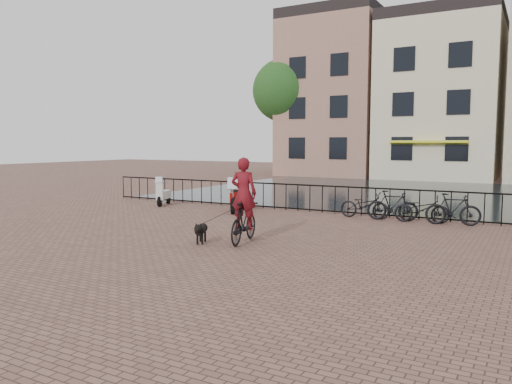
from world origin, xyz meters
The scene contains 14 objects.
ground centered at (0.00, 0.00, 0.00)m, with size 100.00×100.00×0.00m, color brown.
canal_water centered at (0.00, 17.30, 0.00)m, with size 20.00×20.00×0.00m, color black.
railing centered at (0.00, 8.00, 0.50)m, with size 20.00×0.05×1.02m.
canal_house_left centered at (-7.50, 30.00, 6.40)m, with size 7.50×9.00×12.80m.
canal_house_mid centered at (0.50, 30.00, 5.90)m, with size 8.00×9.50×11.80m.
tree_far_left centered at (-11.00, 27.00, 6.73)m, with size 5.04×5.04×9.27m.
cyclist centered at (0.35, 1.73, 0.98)m, with size 0.90×1.96×2.59m.
dog centered at (-0.58, 1.15, 0.28)m, with size 0.60×0.88×0.57m.
motorcycle centered at (-2.95, 6.69, 0.69)m, with size 1.17×1.96×1.38m.
scooter centered at (-6.58, 6.84, 0.63)m, with size 0.85×1.40×1.25m.
parked_bike_0 centered at (1.80, 7.40, 0.45)m, with size 0.60×1.72×0.90m, color black.
parked_bike_1 centered at (2.75, 7.40, 0.50)m, with size 0.47×1.66×1.00m, color black.
parked_bike_2 centered at (3.70, 7.40, 0.45)m, with size 0.60×1.72×0.90m, color black.
parked_bike_3 centered at (4.65, 7.40, 0.50)m, with size 0.47×1.66×1.00m, color black.
Camera 1 is at (6.91, -9.21, 2.58)m, focal length 35.00 mm.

